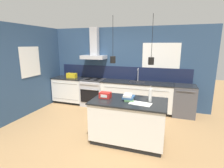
% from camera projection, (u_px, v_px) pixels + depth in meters
% --- Properties ---
extents(ground_plane, '(16.00, 16.00, 0.00)m').
position_uv_depth(ground_plane, '(99.00, 131.00, 4.24)').
color(ground_plane, '#A87F51').
rests_on(ground_plane, ground).
extents(wall_back, '(5.60, 2.32, 2.60)m').
position_uv_depth(wall_back, '(120.00, 66.00, 5.81)').
color(wall_back, navy).
rests_on(wall_back, ground_plane).
extents(wall_left, '(0.08, 3.80, 2.60)m').
position_uv_depth(wall_left, '(34.00, 69.00, 5.35)').
color(wall_left, navy).
rests_on(wall_left, ground_plane).
extents(counter_run_left, '(1.11, 0.64, 0.91)m').
position_uv_depth(counter_run_left, '(70.00, 90.00, 6.26)').
color(counter_run_left, black).
rests_on(counter_run_left, ground_plane).
extents(counter_run_sink, '(2.21, 0.64, 1.32)m').
position_uv_depth(counter_run_sink, '(136.00, 96.00, 5.52)').
color(counter_run_sink, black).
rests_on(counter_run_sink, ground_plane).
extents(oven_range, '(0.76, 0.66, 0.91)m').
position_uv_depth(oven_range, '(93.00, 92.00, 5.97)').
color(oven_range, '#B5B5BA').
rests_on(oven_range, ground_plane).
extents(dishwasher, '(0.61, 0.65, 0.91)m').
position_uv_depth(dishwasher, '(184.00, 101.00, 5.08)').
color(dishwasher, '#4C4C51').
rests_on(dishwasher, ground_plane).
extents(kitchen_island, '(1.55, 0.92, 0.91)m').
position_uv_depth(kitchen_island, '(128.00, 121.00, 3.73)').
color(kitchen_island, black).
rests_on(kitchen_island, ground_plane).
extents(bottle_on_island, '(0.07, 0.07, 0.34)m').
position_uv_depth(bottle_on_island, '(150.00, 95.00, 3.54)').
color(bottle_on_island, silver).
rests_on(bottle_on_island, kitchen_island).
extents(book_stack, '(0.25, 0.33, 0.12)m').
position_uv_depth(book_stack, '(128.00, 97.00, 3.68)').
color(book_stack, '#4C7F4C').
rests_on(book_stack, kitchen_island).
extents(red_supply_box, '(0.24, 0.18, 0.12)m').
position_uv_depth(red_supply_box, '(105.00, 95.00, 3.81)').
color(red_supply_box, red).
rests_on(red_supply_box, kitchen_island).
extents(paper_pile, '(0.46, 0.30, 0.01)m').
position_uv_depth(paper_pile, '(140.00, 104.00, 3.43)').
color(paper_pile, silver).
rests_on(paper_pile, kitchen_island).
extents(yellow_toolbox, '(0.34, 0.18, 0.19)m').
position_uv_depth(yellow_toolbox, '(72.00, 75.00, 6.11)').
color(yellow_toolbox, gold).
rests_on(yellow_toolbox, counter_run_left).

